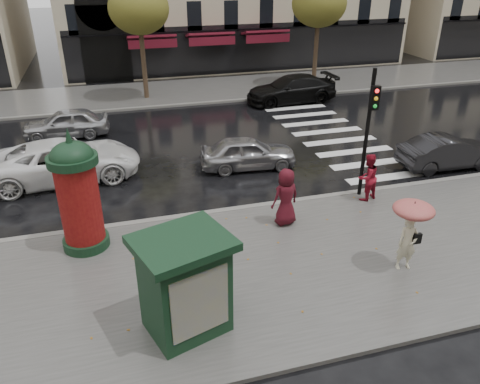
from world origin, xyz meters
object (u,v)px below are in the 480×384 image
object	(u,v)px
traffic_light	(369,122)
car_white	(65,161)
car_black	(291,89)
car_darkgrey	(448,152)
car_silver	(248,152)
woman_red	(367,177)
newsstand	(185,284)
man_burgundy	(286,197)
woman_umbrella	(411,225)
car_far_silver	(66,123)
morris_column	(78,192)

from	to	relation	value
traffic_light	car_white	bearing A→B (deg)	155.57
traffic_light	car_black	bearing A→B (deg)	79.85
car_darkgrey	car_black	distance (m)	11.10
car_silver	car_white	distance (m)	7.13
woman_red	car_darkgrey	bearing A→B (deg)	-176.48
car_silver	car_white	world-z (taller)	car_white
car_silver	woman_red	bearing A→B (deg)	-136.99
car_darkgrey	traffic_light	bearing A→B (deg)	109.19
traffic_light	newsstand	world-z (taller)	traffic_light
man_burgundy	car_darkgrey	distance (m)	8.49
man_burgundy	newsstand	world-z (taller)	newsstand
woman_red	newsstand	bearing A→B (deg)	15.27
woman_umbrella	woman_red	world-z (taller)	woman_umbrella
car_silver	car_black	bearing A→B (deg)	-26.12
woman_red	man_burgundy	bearing A→B (deg)	-4.03
woman_umbrella	car_silver	bearing A→B (deg)	104.42
man_burgundy	car_silver	distance (m)	4.84
car_white	car_black	distance (m)	14.54
woman_umbrella	car_white	xyz separation A→B (m)	(-9.12, 8.86, -0.71)
car_far_silver	car_darkgrey	bearing A→B (deg)	63.31
morris_column	traffic_light	xyz separation A→B (m)	(9.42, 0.70, 0.97)
man_burgundy	car_silver	world-z (taller)	man_burgundy
car_silver	car_darkgrey	size ratio (longest dim) A/B	0.96
woman_umbrella	car_silver	xyz separation A→B (m)	(-2.05, 7.98, -0.83)
car_white	traffic_light	bearing A→B (deg)	-118.47
car_silver	morris_column	bearing A→B (deg)	130.49
car_far_silver	morris_column	bearing A→B (deg)	6.88
woman_red	car_black	distance (m)	12.79
traffic_light	newsstand	bearing A→B (deg)	-145.73
car_silver	car_white	xyz separation A→B (m)	(-7.07, 0.88, 0.12)
woman_umbrella	car_darkgrey	bearing A→B (deg)	44.70
woman_red	car_darkgrey	distance (m)	5.09
morris_column	newsstand	bearing A→B (deg)	-61.78
woman_umbrella	traffic_light	bearing A→B (deg)	76.35
woman_umbrella	newsstand	world-z (taller)	newsstand
traffic_light	car_silver	size ratio (longest dim) A/B	1.16
woman_red	car_white	world-z (taller)	woman_red
newsstand	car_silver	size ratio (longest dim) A/B	0.62
man_burgundy	car_black	world-z (taller)	man_burgundy
woman_red	man_burgundy	distance (m)	3.42
car_black	woman_red	bearing A→B (deg)	-11.48
woman_umbrella	car_black	world-z (taller)	woman_umbrella
man_burgundy	car_black	size ratio (longest dim) A/B	0.35
woman_red	car_far_silver	xyz separation A→B (m)	(-10.37, 9.98, -0.29)
car_black	car_far_silver	bearing A→B (deg)	-79.86
car_white	car_black	xyz separation A→B (m)	(12.36, 7.67, -0.00)
woman_umbrella	traffic_light	world-z (taller)	traffic_light
car_silver	car_darkgrey	world-z (taller)	car_darkgrey
morris_column	car_far_silver	size ratio (longest dim) A/B	0.93
woman_umbrella	morris_column	world-z (taller)	morris_column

